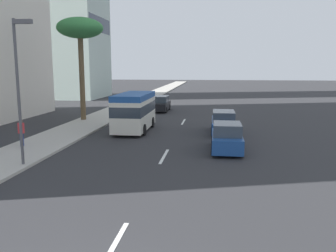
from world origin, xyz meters
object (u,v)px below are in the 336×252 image
at_px(minibus_fourth, 134,110).
at_px(street_lamp, 19,77).
at_px(car_second, 160,104).
at_px(pedestrian_near_lamp, 21,132).
at_px(car_third, 227,138).
at_px(palm_tree, 80,31).
at_px(car_lead, 223,123).

bearing_deg(minibus_fourth, street_lamp, -16.72).
height_order(car_second, pedestrian_near_lamp, pedestrian_near_lamp).
bearing_deg(car_third, palm_tree, 51.09).
height_order(car_third, minibus_fourth, minibus_fourth).
relative_size(car_second, street_lamp, 0.67).
xyz_separation_m(car_third, pedestrian_near_lamp, (-0.96, 12.30, 0.27)).
xyz_separation_m(pedestrian_near_lamp, street_lamp, (-3.75, -2.28, 3.39)).
bearing_deg(minibus_fourth, car_lead, 88.65).
height_order(car_second, street_lamp, street_lamp).
bearing_deg(minibus_fourth, pedestrian_near_lamp, -38.65).
distance_m(car_second, minibus_fourth, 12.65).
height_order(car_lead, pedestrian_near_lamp, pedestrian_near_lamp).
relative_size(car_third, palm_tree, 0.45).
bearing_deg(street_lamp, car_third, -64.81).
relative_size(car_third, street_lamp, 0.58).
bearing_deg(minibus_fourth, palm_tree, -126.84).
bearing_deg(car_lead, car_second, 27.65).
relative_size(car_second, pedestrian_near_lamp, 2.82).
bearing_deg(car_second, car_lead, 27.65).
height_order(car_third, street_lamp, street_lamp).
height_order(car_second, minibus_fourth, minibus_fourth).
relative_size(car_third, minibus_fourth, 0.66).
distance_m(car_second, palm_tree, 12.49).
xyz_separation_m(car_second, minibus_fourth, (-12.62, 0.09, 0.80)).
bearing_deg(palm_tree, car_second, -35.14).
bearing_deg(street_lamp, car_second, -8.02).
relative_size(car_second, palm_tree, 0.51).
bearing_deg(car_third, car_lead, 0.56).
bearing_deg(car_second, pedestrian_near_lamp, -15.92).
xyz_separation_m(car_second, pedestrian_near_lamp, (-19.44, 5.54, 0.26)).
bearing_deg(pedestrian_near_lamp, palm_tree, -88.82).
distance_m(pedestrian_near_lamp, street_lamp, 5.54).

